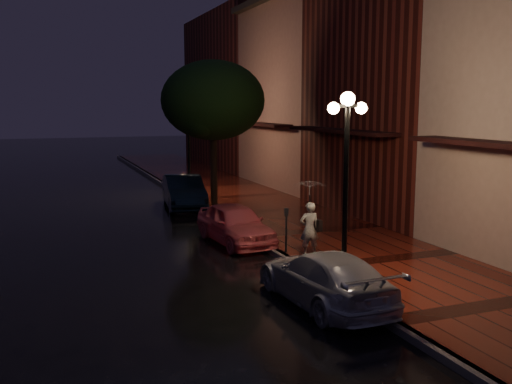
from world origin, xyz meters
name	(u,v)px	position (x,y,z in m)	size (l,w,h in m)	color
ground	(252,241)	(0.00, 0.00, 0.00)	(120.00, 120.00, 0.00)	black
sidewalk	(317,233)	(2.25, 0.00, 0.07)	(4.50, 60.00, 0.15)	#45130C
curb	(252,238)	(0.00, 0.00, 0.07)	(0.25, 60.00, 0.15)	#595451
storefront_mid	(409,69)	(7.00, 2.00, 5.50)	(5.00, 8.00, 11.00)	#511914
storefront_far	(312,98)	(7.00, 10.00, 4.50)	(5.00, 8.00, 9.00)	#8C5951
storefront_extra	(244,92)	(7.00, 20.00, 5.00)	(5.00, 12.00, 10.00)	#511914
streetlamp_near	(346,176)	(0.35, -5.00, 2.60)	(0.96, 0.36, 4.31)	black
streetlamp_far	(189,140)	(0.35, 9.00, 2.60)	(0.96, 0.36, 4.31)	black
street_tree	(213,103)	(0.61, 5.99, 4.24)	(4.16, 4.16, 5.80)	black
pink_car	(235,224)	(-0.60, -0.12, 0.61)	(1.44, 3.58, 1.22)	#F2636B
navy_car	(184,192)	(-0.60, 6.28, 0.67)	(1.43, 4.09, 1.35)	black
silver_car	(324,278)	(-0.60, -5.84, 0.57)	(1.60, 3.93, 1.14)	#B3B1BA
woman_with_umbrella	(310,206)	(0.60, -2.71, 1.51)	(0.85, 0.87, 2.06)	white
parking_meter	(286,226)	(0.15, -2.20, 0.91)	(0.14, 0.12, 1.25)	black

